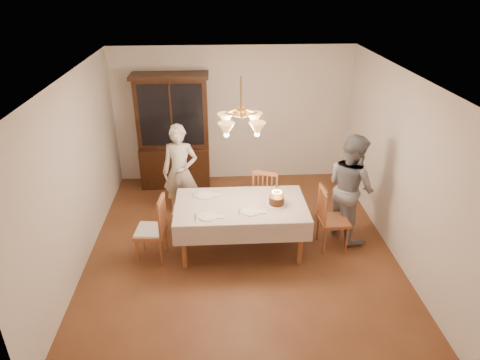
{
  "coord_description": "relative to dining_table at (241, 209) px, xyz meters",
  "views": [
    {
      "loc": [
        -0.33,
        -5.37,
        3.81
      ],
      "look_at": [
        0.0,
        0.2,
        1.05
      ],
      "focal_mm": 32.0,
      "sensor_mm": 36.0,
      "label": 1
    }
  ],
  "objects": [
    {
      "name": "place_setting_far_left",
      "position": [
        -0.51,
        0.29,
        0.08
      ],
      "size": [
        0.41,
        0.26,
        0.02
      ],
      "color": "white",
      "rests_on": "dining_table"
    },
    {
      "name": "chandelier",
      "position": [
        -0.0,
        -0.0,
        1.29
      ],
      "size": [
        0.62,
        0.62,
        0.73
      ],
      "color": "#BF8C3F",
      "rests_on": "ground"
    },
    {
      "name": "chair_left_end",
      "position": [
        -1.29,
        -0.18,
        -0.23
      ],
      "size": [
        0.46,
        0.48,
        1.0
      ],
      "color": "brown",
      "rests_on": "ground"
    },
    {
      "name": "china_hutch",
      "position": [
        -1.13,
        2.25,
        0.36
      ],
      "size": [
        1.38,
        0.54,
        2.16
      ],
      "color": "black",
      "rests_on": "ground"
    },
    {
      "name": "chair_right_end",
      "position": [
        1.37,
        -0.03,
        -0.24
      ],
      "size": [
        0.44,
        0.46,
        1.0
      ],
      "color": "brown",
      "rests_on": "ground"
    },
    {
      "name": "adult_in_grey",
      "position": [
        1.69,
        0.28,
        0.16
      ],
      "size": [
        0.89,
        0.99,
        1.69
      ],
      "primitive_type": "imported",
      "rotation": [
        0.0,
        0.0,
        1.94
      ],
      "color": "slate",
      "rests_on": "ground"
    },
    {
      "name": "elderly_woman",
      "position": [
        -0.94,
        1.05,
        0.12
      ],
      "size": [
        0.62,
        0.44,
        1.61
      ],
      "primitive_type": "imported",
      "rotation": [
        0.0,
        0.0,
        -0.1
      ],
      "color": "beige",
      "rests_on": "ground"
    },
    {
      "name": "room_shell",
      "position": [
        0.0,
        0.0,
        0.9
      ],
      "size": [
        5.0,
        5.0,
        5.0
      ],
      "color": "white",
      "rests_on": "ground"
    },
    {
      "name": "birthday_cake",
      "position": [
        0.51,
        -0.04,
        0.14
      ],
      "size": [
        0.3,
        0.3,
        0.21
      ],
      "color": "white",
      "rests_on": "dining_table"
    },
    {
      "name": "place_setting_near_right",
      "position": [
        0.14,
        -0.24,
        0.08
      ],
      "size": [
        0.38,
        0.23,
        0.02
      ],
      "color": "white",
      "rests_on": "dining_table"
    },
    {
      "name": "chair_far_side",
      "position": [
        0.48,
        0.74,
        -0.24
      ],
      "size": [
        0.56,
        0.55,
        1.0
      ],
      "color": "brown",
      "rests_on": "ground"
    },
    {
      "name": "place_setting_near_left",
      "position": [
        -0.46,
        -0.33,
        0.08
      ],
      "size": [
        0.39,
        0.25,
        0.02
      ],
      "color": "white",
      "rests_on": "dining_table"
    },
    {
      "name": "ground",
      "position": [
        0.0,
        0.0,
        -0.68
      ],
      "size": [
        5.0,
        5.0,
        0.0
      ],
      "primitive_type": "plane",
      "color": "#582E19",
      "rests_on": "ground"
    },
    {
      "name": "dining_table",
      "position": [
        0.0,
        0.0,
        0.0
      ],
      "size": [
        1.9,
        1.1,
        0.76
      ],
      "color": "brown",
      "rests_on": "ground"
    }
  ]
}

